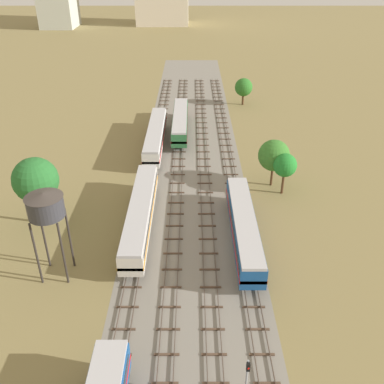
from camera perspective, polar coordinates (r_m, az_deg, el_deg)
name	(u,v)px	position (r m, az deg, el deg)	size (l,w,h in m)	color
ground_plane	(192,191)	(65.82, 0.01, 0.09)	(480.00, 480.00, 0.00)	olive
ballast_bed	(192,191)	(65.82, 0.01, 0.09)	(17.30, 176.00, 0.01)	gray
track_far_left	(150,187)	(66.96, -5.69, 0.63)	(2.40, 126.00, 0.29)	#47382D
track_left	(178,187)	(66.66, -1.90, 0.63)	(2.40, 126.00, 0.29)	#47382D
track_centre_left	(206,187)	(66.65, 1.92, 0.62)	(2.40, 126.00, 0.29)	#47382D
track_centre	(234,187)	(66.93, 5.71, 0.61)	(2.40, 126.00, 0.29)	#47382D
diesel_railcar_centre_near	(245,226)	(53.70, 7.11, -4.54)	(2.96, 20.50, 3.80)	#194C8C
passenger_coach_far_left_mid	(141,212)	(56.29, -6.81, -2.71)	(2.96, 22.00, 3.80)	beige
passenger_coach_far_left_midfar	(157,135)	(79.82, -4.78, 7.68)	(2.96, 22.00, 3.80)	white
diesel_railcar_left_far	(181,121)	(86.32, -1.44, 9.53)	(2.96, 20.50, 3.80)	#286638
water_tower	(46,206)	(47.23, -18.99, -1.78)	(4.08, 4.08, 10.88)	#2D2826
signal_post_nearest	(247,379)	(36.50, 7.46, -23.68)	(0.28, 0.47, 5.71)	gray
lineside_tree_0	(245,87)	(103.66, 7.12, 13.79)	(4.18, 4.18, 6.31)	#4C331E
lineside_tree_1	(275,156)	(66.45, 11.10, 4.83)	(4.87, 4.87, 7.62)	#4C331E
lineside_tree_2	(286,165)	(64.60, 12.54, 3.50)	(3.55, 3.55, 6.57)	#4C331E
lineside_tree_3	(37,180)	(58.71, -20.16, 1.54)	(5.99, 5.99, 9.66)	#4C331E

